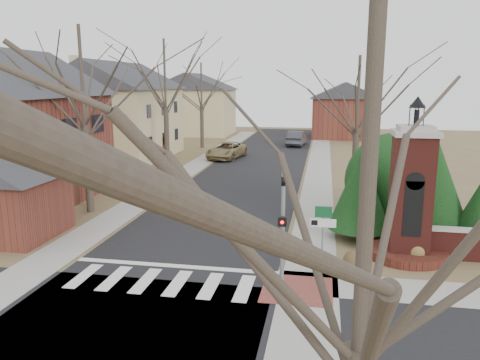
% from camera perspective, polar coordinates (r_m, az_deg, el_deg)
% --- Properties ---
extents(ground, '(120.00, 120.00, 0.00)m').
position_cam_1_polar(ground, '(16.60, -10.50, -13.26)').
color(ground, brown).
rests_on(ground, ground).
extents(main_street, '(8.00, 70.00, 0.01)m').
position_cam_1_polar(main_street, '(37.10, 1.49, 0.98)').
color(main_street, black).
rests_on(main_street, ground).
extents(cross_street, '(120.00, 8.00, 0.01)m').
position_cam_1_polar(cross_street, '(14.16, -14.97, -18.15)').
color(cross_street, black).
rests_on(cross_street, ground).
extents(crosswalk_zone, '(8.00, 2.20, 0.02)m').
position_cam_1_polar(crosswalk_zone, '(17.28, -9.55, -12.16)').
color(crosswalk_zone, silver).
rests_on(crosswalk_zone, ground).
extents(stop_bar, '(8.00, 0.35, 0.02)m').
position_cam_1_polar(stop_bar, '(18.58, -7.97, -10.34)').
color(stop_bar, silver).
rests_on(stop_bar, ground).
extents(sidewalk_right_main, '(2.00, 60.00, 0.02)m').
position_cam_1_polar(sidewalk_right_main, '(36.68, 9.54, 0.70)').
color(sidewalk_right_main, gray).
rests_on(sidewalk_right_main, ground).
extents(sidewalk_left, '(2.00, 60.00, 0.02)m').
position_cam_1_polar(sidewalk_left, '(38.22, -6.24, 1.24)').
color(sidewalk_left, gray).
rests_on(sidewalk_left, ground).
extents(curb_apron, '(2.40, 2.40, 0.02)m').
position_cam_1_polar(curb_apron, '(16.57, 6.97, -13.15)').
color(curb_apron, brown).
rests_on(curb_apron, ground).
extents(traffic_signal_pole, '(0.28, 0.41, 4.50)m').
position_cam_1_polar(traffic_signal_pole, '(15.28, 5.23, -4.95)').
color(traffic_signal_pole, slate).
rests_on(traffic_signal_pole, ground).
extents(sign_post, '(0.90, 0.07, 2.75)m').
position_cam_1_polar(sign_post, '(16.77, 10.05, -5.83)').
color(sign_post, slate).
rests_on(sign_post, ground).
extents(brick_gate_monument, '(3.20, 3.20, 6.47)m').
position_cam_1_polar(brick_gate_monument, '(19.91, 19.99, -2.91)').
color(brick_gate_monument, '#5A201A').
rests_on(brick_gate_monument, ground).
extents(house_stucco_left, '(9.80, 12.80, 9.28)m').
position_cam_1_polar(house_stucco_left, '(45.27, -14.80, 8.42)').
color(house_stucco_left, tan).
rests_on(house_stucco_left, ground).
extents(garage_left, '(4.80, 4.80, 4.29)m').
position_cam_1_polar(garage_left, '(23.70, -26.37, -0.98)').
color(garage_left, brown).
rests_on(garage_left, ground).
extents(house_distant_left, '(10.80, 8.80, 8.53)m').
position_cam_1_polar(house_distant_left, '(64.50, -5.62, 9.34)').
color(house_distant_left, tan).
rests_on(house_distant_left, ground).
extents(house_distant_right, '(8.80, 8.80, 7.30)m').
position_cam_1_polar(house_distant_right, '(62.15, 12.63, 8.47)').
color(house_distant_right, brown).
rests_on(house_distant_right, ground).
extents(evergreen_near, '(2.80, 2.80, 4.10)m').
position_cam_1_polar(evergreen_near, '(21.60, 14.44, -1.09)').
color(evergreen_near, '#473D33').
rests_on(evergreen_near, ground).
extents(evergreen_mid, '(3.40, 3.40, 4.70)m').
position_cam_1_polar(evergreen_mid, '(23.18, 22.43, 0.02)').
color(evergreen_mid, '#473D33').
rests_on(evergreen_mid, ground).
extents(evergreen_mass, '(4.80, 4.80, 4.80)m').
position_cam_1_polar(evergreen_mass, '(24.21, 18.30, 0.30)').
color(evergreen_mass, black).
rests_on(evergreen_mass, ground).
extents(bare_tree_0, '(8.05, 8.05, 11.15)m').
position_cam_1_polar(bare_tree_0, '(26.21, -18.79, 12.77)').
color(bare_tree_0, '#473D33').
rests_on(bare_tree_0, ground).
extents(bare_tree_1, '(8.40, 8.40, 11.64)m').
position_cam_1_polar(bare_tree_1, '(38.14, -9.18, 13.25)').
color(bare_tree_1, '#473D33').
rests_on(bare_tree_1, ground).
extents(bare_tree_2, '(7.35, 7.35, 10.19)m').
position_cam_1_polar(bare_tree_2, '(50.71, -4.75, 11.83)').
color(bare_tree_2, '#473D33').
rests_on(bare_tree_2, ground).
extents(bare_tree_3, '(7.00, 7.00, 9.70)m').
position_cam_1_polar(bare_tree_3, '(30.08, 14.27, 10.91)').
color(bare_tree_3, '#473D33').
rests_on(bare_tree_3, ground).
extents(bare_tree_4, '(6.65, 6.65, 9.21)m').
position_cam_1_polar(bare_tree_4, '(5.08, 15.61, 4.24)').
color(bare_tree_4, '#473D33').
rests_on(bare_tree_4, ground).
extents(pickup_truck, '(3.40, 5.79, 1.51)m').
position_cam_1_polar(pickup_truck, '(43.72, -1.65, 3.63)').
color(pickup_truck, olive).
rests_on(pickup_truck, ground).
extents(distant_car, '(2.13, 5.11, 1.64)m').
position_cam_1_polar(distant_car, '(53.12, 6.88, 5.08)').
color(distant_car, '#393D42').
rests_on(distant_car, ground).
extents(dry_shrub_left, '(0.84, 0.84, 0.84)m').
position_cam_1_polar(dry_shrub_left, '(18.28, 13.74, -9.58)').
color(dry_shrub_left, brown).
rests_on(dry_shrub_left, ground).
extents(dry_shrub_right, '(0.88, 0.88, 0.88)m').
position_cam_1_polar(dry_shrub_right, '(20.09, 20.68, -7.98)').
color(dry_shrub_right, olive).
rests_on(dry_shrub_right, ground).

